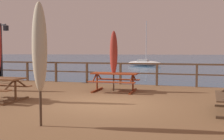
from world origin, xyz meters
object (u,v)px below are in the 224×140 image
picnic_table_front_left (115,78)px  lamp_post_hooked (3,43)px  patio_umbrella_tall_mid_right (40,48)px  sailboat_distant (144,63)px  patio_umbrella_short_mid (114,53)px

picnic_table_front_left → lamp_post_hooked: lamp_post_hooked is taller
patio_umbrella_tall_mid_right → sailboat_distant: (-5.64, 40.65, -1.91)m
patio_umbrella_short_mid → patio_umbrella_tall_mid_right: patio_umbrella_tall_mid_right is taller
patio_umbrella_tall_mid_right → sailboat_distant: 41.08m
patio_umbrella_short_mid → lamp_post_hooked: bearing=165.9°
picnic_table_front_left → sailboat_distant: size_ratio=0.25×
picnic_table_front_left → patio_umbrella_tall_mid_right: 5.55m
lamp_post_hooked → patio_umbrella_tall_mid_right: bearing=-45.8°
patio_umbrella_short_mid → patio_umbrella_tall_mid_right: size_ratio=0.93×
picnic_table_front_left → patio_umbrella_short_mid: (-0.07, 0.07, 1.02)m
patio_umbrella_short_mid → patio_umbrella_tall_mid_right: (0.08, -5.50, 0.12)m
patio_umbrella_short_mid → sailboat_distant: 35.62m
patio_umbrella_short_mid → lamp_post_hooked: size_ratio=0.78×
patio_umbrella_short_mid → lamp_post_hooked: 7.21m
patio_umbrella_tall_mid_right → lamp_post_hooked: lamp_post_hooked is taller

